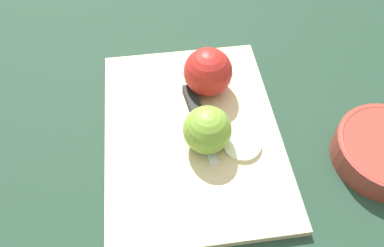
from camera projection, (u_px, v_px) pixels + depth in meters
The scene contains 6 objects.
ground_plane at pixel (192, 136), 0.63m from camera, with size 4.00×4.00×0.00m, color #1E3828.
cutting_board at pixel (192, 133), 0.63m from camera, with size 0.39×0.30×0.01m.
apple_half_left at pixel (208, 72), 0.64m from camera, with size 0.08×0.08×0.08m.
apple_half_right at pixel (207, 130), 0.57m from camera, with size 0.08×0.08×0.08m.
knife at pixel (195, 108), 0.64m from camera, with size 0.16×0.04×0.02m.
apple_slice at pixel (242, 145), 0.60m from camera, with size 0.06×0.06×0.01m.
Camera 1 is at (0.36, -0.04, 0.52)m, focal length 35.00 mm.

